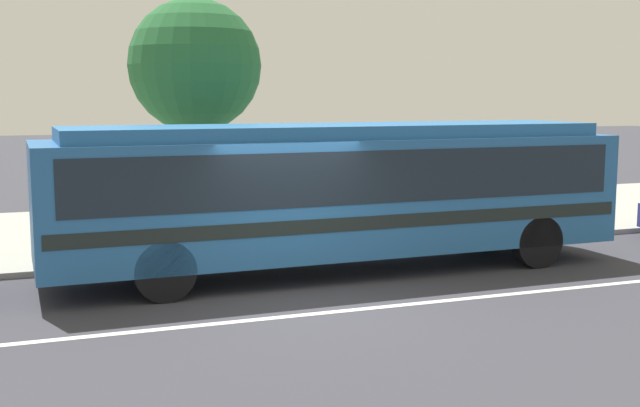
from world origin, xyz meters
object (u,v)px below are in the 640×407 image
(pedestrian_waiting_near_sign, at_px, (154,203))
(pedestrian_standing_by_tree, at_px, (469,186))
(pedestrian_walking_along_curb, at_px, (125,204))
(bus_stop_sign, at_px, (480,171))
(transit_bus, at_px, (339,186))
(street_tree_near_stop, at_px, (195,67))

(pedestrian_waiting_near_sign, distance_m, pedestrian_standing_by_tree, 7.72)
(pedestrian_walking_along_curb, xyz_separation_m, bus_stop_sign, (7.70, -0.78, 0.48))
(pedestrian_waiting_near_sign, height_order, pedestrian_standing_by_tree, pedestrian_waiting_near_sign)
(pedestrian_waiting_near_sign, xyz_separation_m, pedestrian_standing_by_tree, (7.70, 0.53, -0.00))
(transit_bus, xyz_separation_m, pedestrian_waiting_near_sign, (-3.01, 2.64, -0.51))
(bus_stop_sign, distance_m, street_tree_near_stop, 6.72)
(bus_stop_sign, height_order, street_tree_near_stop, street_tree_near_stop)
(pedestrian_walking_along_curb, height_order, street_tree_near_stop, street_tree_near_stop)
(pedestrian_waiting_near_sign, height_order, pedestrian_walking_along_curb, pedestrian_walking_along_curb)
(transit_bus, relative_size, pedestrian_waiting_near_sign, 6.50)
(pedestrian_waiting_near_sign, distance_m, bus_stop_sign, 7.16)
(pedestrian_standing_by_tree, height_order, street_tree_near_stop, street_tree_near_stop)
(bus_stop_sign, xyz_separation_m, street_tree_near_stop, (-5.96, 2.07, 2.29))
(pedestrian_waiting_near_sign, bearing_deg, bus_stop_sign, -7.61)
(transit_bus, height_order, pedestrian_waiting_near_sign, transit_bus)
(bus_stop_sign, bearing_deg, transit_bus, -157.39)
(pedestrian_standing_by_tree, height_order, bus_stop_sign, bus_stop_sign)
(pedestrian_waiting_near_sign, bearing_deg, street_tree_near_stop, 45.19)
(street_tree_near_stop, bearing_deg, pedestrian_waiting_near_sign, -134.81)
(street_tree_near_stop, bearing_deg, bus_stop_sign, -19.18)
(pedestrian_standing_by_tree, bearing_deg, transit_bus, -145.88)
(street_tree_near_stop, bearing_deg, pedestrian_standing_by_tree, -5.15)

